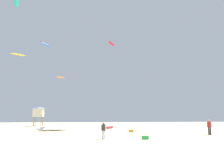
# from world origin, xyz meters

# --- Properties ---
(ground_plane) EXTENTS (120.00, 120.00, 0.00)m
(ground_plane) POSITION_xyz_m (0.00, 0.00, 0.00)
(ground_plane) COLOR beige
(person_foreground) EXTENTS (0.44, 0.35, 1.55)m
(person_foreground) POSITION_xyz_m (-2.13, 5.03, 0.91)
(person_foreground) COLOR silver
(person_foreground) RESTS_ON ground
(person_midground) EXTENTS (0.38, 0.49, 1.69)m
(person_midground) POSITION_xyz_m (9.88, 8.16, 0.99)
(person_midground) COLOR #2D2D33
(person_midground) RESTS_ON ground
(kite_grounded_near) EXTENTS (4.65, 1.58, 0.55)m
(kite_grounded_near) POSITION_xyz_m (-8.48, 17.01, 0.26)
(kite_grounded_near) COLOR white
(kite_grounded_near) RESTS_ON ground
(kite_grounded_mid) EXTENTS (2.28, 3.52, 0.40)m
(kite_grounded_mid) POSITION_xyz_m (0.30, 22.96, 0.20)
(kite_grounded_mid) COLOR red
(kite_grounded_mid) RESTS_ON ground
(lifeguard_tower) EXTENTS (2.30, 2.30, 4.15)m
(lifeguard_tower) POSITION_xyz_m (-13.77, 32.63, 3.05)
(lifeguard_tower) COLOR #8C704C
(lifeguard_tower) RESTS_ON ground
(cooler_box) EXTENTS (0.56, 0.36, 0.32)m
(cooler_box) POSITION_xyz_m (2.11, 13.42, 0.16)
(cooler_box) COLOR orange
(cooler_box) RESTS_ON ground
(gear_bag) EXTENTS (0.56, 0.36, 0.32)m
(gear_bag) POSITION_xyz_m (1.58, 4.50, 0.16)
(gear_bag) COLOR green
(gear_bag) RESTS_ON ground
(kite_aloft_0) EXTENTS (1.88, 3.36, 0.69)m
(kite_aloft_0) POSITION_xyz_m (-15.26, 19.39, 20.25)
(kite_aloft_0) COLOR #19B29E
(kite_aloft_2) EXTENTS (3.03, 4.03, 0.93)m
(kite_aloft_2) POSITION_xyz_m (-14.30, 39.62, 20.02)
(kite_aloft_2) COLOR blue
(kite_aloft_3) EXTENTS (2.68, 4.04, 0.65)m
(kite_aloft_3) POSITION_xyz_m (2.60, 40.99, 21.30)
(kite_aloft_3) COLOR red
(kite_aloft_5) EXTENTS (2.07, 1.96, 0.36)m
(kite_aloft_5) POSITION_xyz_m (-9.68, 34.33, 10.69)
(kite_aloft_5) COLOR orange
(kite_aloft_6) EXTENTS (3.71, 2.94, 0.58)m
(kite_aloft_6) POSITION_xyz_m (-21.30, 41.01, 17.52)
(kite_aloft_6) COLOR yellow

